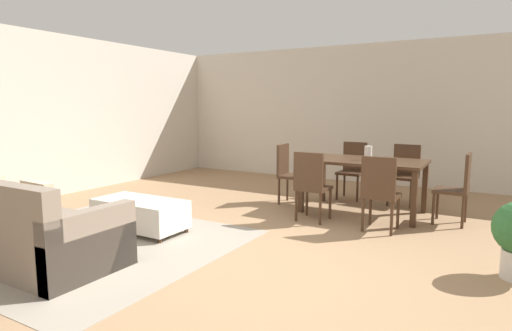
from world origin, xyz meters
The scene contains 14 objects.
ground_plane centered at (0.00, 0.00, 0.00)m, with size 10.80×10.80×0.00m, color #9E7A56.
wall_back centered at (0.00, 5.00, 1.35)m, with size 9.00×0.12×2.70m, color beige.
wall_left centered at (-4.50, 0.50, 1.35)m, with size 0.12×11.00×2.70m, color beige.
area_rug centered at (-1.85, -0.34, 0.00)m, with size 3.00×2.80×0.01m, color gray.
couch centered at (-1.99, -1.02, 0.29)m, with size 2.08×0.93×0.86m.
ottoman_table centered at (-1.71, 0.29, 0.22)m, with size 1.13×0.56×0.39m.
dining_table centered at (0.35, 2.54, 0.67)m, with size 1.65×0.96×0.76m.
dining_chair_near_left centered at (-0.10, 1.73, 0.52)m, with size 0.41×0.41×0.92m.
dining_chair_near_right centered at (0.79, 1.70, 0.52)m, with size 0.40×0.40×0.92m.
dining_chair_far_left centered at (-0.07, 3.41, 0.52)m, with size 0.41×0.41×0.92m.
dining_chair_far_right centered at (0.75, 3.38, 0.52)m, with size 0.42×0.42×0.92m.
dining_chair_head_east centered at (1.57, 2.54, 0.52)m, with size 0.41×0.41×0.92m.
dining_chair_head_west centered at (-0.82, 2.55, 0.52)m, with size 0.42×0.42×0.92m.
vase_centerpiece centered at (0.42, 2.51, 0.86)m, with size 0.10×0.10×0.20m, color silver.
Camera 1 is at (2.00, -3.30, 1.50)m, focal length 29.60 mm.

